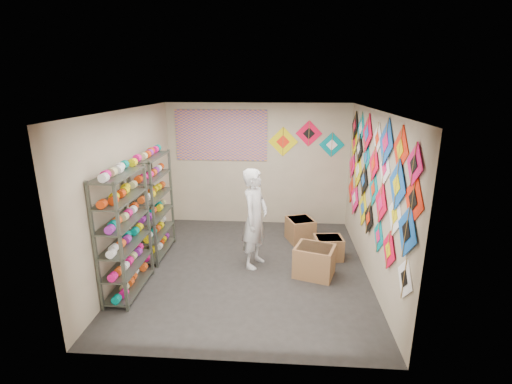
# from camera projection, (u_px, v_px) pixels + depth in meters

# --- Properties ---
(ground) EXTENTS (4.50, 4.50, 0.00)m
(ground) POSITION_uv_depth(u_px,v_px,m) (249.00, 268.00, 6.45)
(ground) COLOR #292624
(room_walls) EXTENTS (4.50, 4.50, 4.50)m
(room_walls) POSITION_uv_depth(u_px,v_px,m) (249.00, 177.00, 5.99)
(room_walls) COLOR tan
(room_walls) RESTS_ON ground
(shelf_rack_front) EXTENTS (0.40, 1.10, 1.90)m
(shelf_rack_front) POSITION_uv_depth(u_px,v_px,m) (124.00, 234.00, 5.49)
(shelf_rack_front) COLOR #4C5147
(shelf_rack_front) RESTS_ON ground
(shelf_rack_back) EXTENTS (0.40, 1.10, 1.90)m
(shelf_rack_back) POSITION_uv_depth(u_px,v_px,m) (154.00, 206.00, 6.74)
(shelf_rack_back) COLOR #4C5147
(shelf_rack_back) RESTS_ON ground
(string_spools) EXTENTS (0.12, 2.36, 0.12)m
(string_spools) POSITION_uv_depth(u_px,v_px,m) (140.00, 213.00, 6.09)
(string_spools) COLOR #FF1185
(string_spools) RESTS_ON ground
(kite_wall_display) EXTENTS (0.06, 4.19, 2.06)m
(kite_wall_display) POSITION_uv_depth(u_px,v_px,m) (373.00, 177.00, 5.88)
(kite_wall_display) COLOR white
(kite_wall_display) RESTS_ON room_walls
(back_wall_kites) EXTENTS (1.65, 0.02, 0.80)m
(back_wall_kites) POSITION_uv_depth(u_px,v_px,m) (305.00, 140.00, 7.98)
(back_wall_kites) COLOR yellow
(back_wall_kites) RESTS_ON room_walls
(poster) EXTENTS (2.00, 0.01, 1.10)m
(poster) POSITION_uv_depth(u_px,v_px,m) (221.00, 135.00, 8.07)
(poster) COLOR #534699
(poster) RESTS_ON room_walls
(shopkeeper) EXTENTS (0.90, 0.83, 1.75)m
(shopkeeper) POSITION_uv_depth(u_px,v_px,m) (255.00, 218.00, 6.34)
(shopkeeper) COLOR silver
(shopkeeper) RESTS_ON ground
(carton_a) EXTENTS (0.75, 0.68, 0.52)m
(carton_a) POSITION_uv_depth(u_px,v_px,m) (314.00, 261.00, 6.15)
(carton_a) COLOR brown
(carton_a) RESTS_ON ground
(carton_b) EXTENTS (0.54, 0.46, 0.41)m
(carton_b) POSITION_uv_depth(u_px,v_px,m) (328.00, 248.00, 6.78)
(carton_b) COLOR brown
(carton_b) RESTS_ON ground
(carton_c) EXTENTS (0.63, 0.66, 0.46)m
(carton_c) POSITION_uv_depth(u_px,v_px,m) (300.00, 230.00, 7.54)
(carton_c) COLOR brown
(carton_c) RESTS_ON ground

